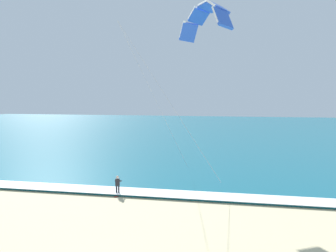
# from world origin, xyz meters

# --- Properties ---
(sea) EXTENTS (200.00, 120.00, 0.20)m
(sea) POSITION_xyz_m (0.00, 74.59, 0.10)
(sea) COLOR #146075
(sea) RESTS_ON ground
(surf_foam) EXTENTS (200.00, 2.46, 0.04)m
(surf_foam) POSITION_xyz_m (0.00, 15.59, 0.22)
(surf_foam) COLOR white
(surf_foam) RESTS_ON sea
(surfboard) EXTENTS (0.49, 1.41, 0.09)m
(surfboard) POSITION_xyz_m (-3.49, 14.91, 0.03)
(surfboard) COLOR #E04C38
(surfboard) RESTS_ON ground
(kitesurfer) EXTENTS (0.55, 0.53, 1.69)m
(kitesurfer) POSITION_xyz_m (-3.49, 14.93, 0.94)
(kitesurfer) COLOR #232328
(kitesurfer) RESTS_ON ground
(kite_primary) EXTENTS (9.42, 7.59, 15.43)m
(kite_primary) POSITION_xyz_m (3.35, 19.30, 15.39)
(kite_primary) COLOR blue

